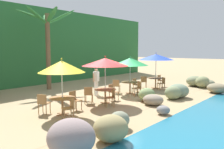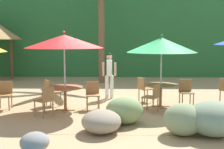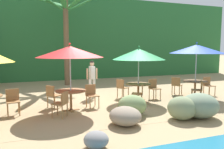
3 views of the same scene
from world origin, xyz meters
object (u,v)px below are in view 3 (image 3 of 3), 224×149
dining_table_red (71,94)px  chair_red_left (62,102)px  chair_yellow_seaward (13,100)px  chair_blue_left (199,89)px  chair_blue_seaward (208,85)px  palm_tree_second (65,22)px  dining_table_green (138,86)px  chair_red_inland (52,95)px  chair_red_seaward (92,94)px  umbrella_green (139,54)px  chair_blue_inland (176,84)px  umbrella_blue (197,49)px  waiter_in_white (92,76)px  chair_green_inland (122,87)px  chair_green_seaward (154,87)px  umbrella_red (70,52)px  chair_green_left (140,93)px  dining_table_blue (195,84)px

dining_table_red → chair_red_left: 0.86m
chair_yellow_seaward → chair_blue_left: same height
chair_blue_seaward → palm_tree_second: palm_tree_second is taller
dining_table_green → chair_red_inland: bearing=179.6°
chair_red_seaward → umbrella_green: (2.18, 0.38, 1.50)m
dining_table_green → chair_blue_inland: (2.29, 0.45, -0.10)m
chair_red_left → dining_table_green: chair_red_left is taller
umbrella_blue → chair_blue_seaward: 1.91m
chair_blue_left → waiter_in_white: 4.72m
dining_table_green → chair_blue_seaward: size_ratio=1.26×
dining_table_green → chair_blue_seaward: 3.72m
chair_blue_inland → chair_blue_left: 1.38m
chair_red_seaward → dining_table_red: bearing=-165.8°
chair_yellow_seaward → chair_blue_inland: bearing=6.9°
chair_green_inland → umbrella_blue: size_ratio=0.34×
dining_table_red → chair_blue_seaward: size_ratio=1.26×
umbrella_green → chair_green_seaward: 1.72m
chair_blue_inland → umbrella_blue: bearing=-48.2°
chair_yellow_seaward → chair_green_seaward: size_ratio=1.00×
chair_red_left → palm_tree_second: bearing=80.1°
umbrella_red → palm_tree_second: 6.21m
chair_blue_seaward → palm_tree_second: 8.75m
dining_table_red → chair_green_seaward: 3.93m
chair_blue_inland → chair_blue_left: same height
dining_table_red → umbrella_green: (3.01, 0.59, 1.39)m
chair_green_inland → chair_blue_seaward: bearing=-11.0°
chair_blue_left → chair_green_left: bearing=177.0°
dining_table_green → chair_red_seaward: bearing=-170.0°
chair_red_left → dining_table_blue: 6.39m
chair_red_left → chair_green_seaward: (4.27, 1.47, 0.00)m
dining_table_red → chair_blue_seaward: 6.74m
chair_green_seaward → umbrella_green: bearing=-171.3°
dining_table_red → chair_blue_left: size_ratio=1.26×
chair_yellow_seaward → dining_table_red: chair_yellow_seaward is taller
umbrella_red → waiter_in_white: size_ratio=1.44×
chair_yellow_seaward → chair_blue_seaward: size_ratio=1.00×
umbrella_red → dining_table_red: umbrella_red is taller
chair_green_inland → chair_red_seaward: bearing=-147.3°
chair_yellow_seaward → umbrella_blue: size_ratio=0.34×
chair_green_seaward → dining_table_blue: bearing=-9.0°
chair_green_left → chair_blue_inland: bearing=25.1°
chair_yellow_seaward → chair_red_inland: size_ratio=1.00×
dining_table_red → chair_blue_inland: bearing=11.1°
chair_yellow_seaward → chair_red_left: 1.78m
dining_table_green → chair_blue_left: size_ratio=1.26×
chair_red_seaward → chair_blue_seaward: 5.90m
dining_table_red → waiter_in_white: bearing=55.4°
chair_red_seaward → umbrella_blue: umbrella_blue is taller
umbrella_blue → chair_blue_seaward: size_ratio=2.92×
umbrella_green → palm_tree_second: palm_tree_second is taller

